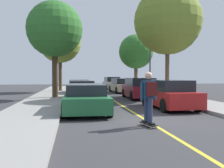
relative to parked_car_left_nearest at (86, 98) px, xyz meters
name	(u,v)px	position (x,y,z in m)	size (l,w,h in m)	color
ground	(148,121)	(2.11, -2.55, -0.64)	(80.00, 80.00, 0.00)	#353538
sidewalk_left	(20,123)	(-2.34, -2.55, -0.57)	(2.57, 56.00, 0.14)	gray
center_line	(125,107)	(2.11, 1.45, -0.64)	(0.12, 39.20, 0.01)	gold
parked_car_left_nearest	(86,98)	(0.00, 0.00, 0.00)	(2.05, 4.41, 1.27)	#1E5B33
parked_car_left_near	(81,91)	(0.00, 5.44, 0.01)	(1.84, 4.09, 1.31)	#BCAD89
parked_car_left_far	(79,87)	(0.00, 11.36, 0.01)	(1.98, 4.67, 1.28)	black
parked_car_right_nearest	(169,95)	(4.21, 0.69, 0.06)	(1.93, 4.14, 1.43)	maroon
parked_car_right_near	(140,88)	(4.21, 6.28, 0.08)	(2.02, 4.21, 1.49)	maroon
parked_car_right_far	(122,86)	(4.21, 12.97, 0.04)	(2.02, 4.75, 1.38)	#BCAD89
parked_car_right_farthest	(112,83)	(4.21, 19.38, 0.08)	(1.92, 4.25, 1.49)	#B7B7BC
street_tree_left_nearest	(55,29)	(-1.78, 6.65, 4.21)	(3.87, 3.87, 6.68)	#3D2D1E
street_tree_left_near	(60,42)	(-1.78, 14.49, 4.37)	(4.19, 4.19, 6.98)	#4C3823
street_tree_right_nearest	(168,21)	(6.00, 5.54, 4.81)	(4.69, 4.69, 7.67)	brown
street_tree_right_near	(136,52)	(6.00, 14.37, 3.50)	(3.58, 3.58, 5.82)	brown
streetlamp	(150,53)	(5.96, 9.42, 2.94)	(0.36, 0.24, 6.07)	#38383D
skateboard	(148,124)	(1.83, -3.53, -0.55)	(0.41, 0.87, 0.10)	black
skateboarder	(149,94)	(1.83, -3.57, 0.41)	(0.59, 0.70, 1.67)	black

